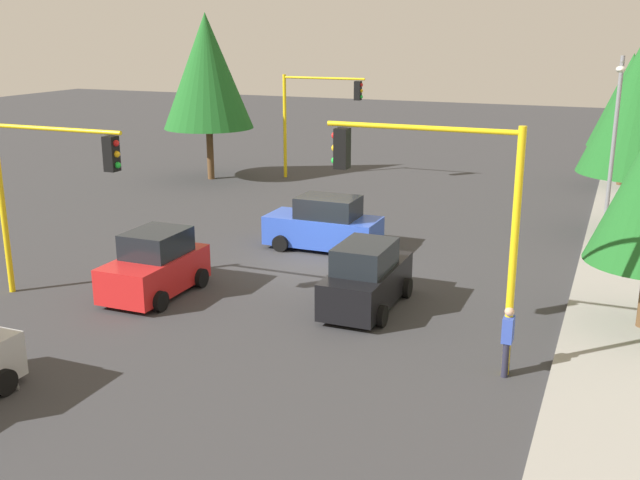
{
  "coord_description": "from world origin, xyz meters",
  "views": [
    {
      "loc": [
        22.48,
        9.59,
        7.83
      ],
      "look_at": [
        0.89,
        0.69,
        1.2
      ],
      "focal_mm": 41.89,
      "sensor_mm": 36.0,
      "label": 1
    }
  ],
  "objects_px": {
    "traffic_signal_near_right": "(48,176)",
    "car_blue": "(324,225)",
    "traffic_signal_near_left": "(438,197)",
    "tree_roadside_far": "(629,101)",
    "car_black": "(366,278)",
    "traffic_signal_far_right": "(316,106)",
    "car_red": "(155,266)",
    "tree_opposite_side": "(207,71)",
    "street_lamp_curbside": "(614,139)",
    "pedestrian_crossing": "(507,339)"
  },
  "relations": [
    {
      "from": "tree_opposite_side",
      "to": "tree_roadside_far",
      "type": "distance_m",
      "value": 21.4
    },
    {
      "from": "traffic_signal_near_left",
      "to": "car_red",
      "type": "relative_size",
      "value": 1.61
    },
    {
      "from": "traffic_signal_far_right",
      "to": "tree_roadside_far",
      "type": "height_order",
      "value": "tree_roadside_far"
    },
    {
      "from": "street_lamp_curbside",
      "to": "pedestrian_crossing",
      "type": "height_order",
      "value": "street_lamp_curbside"
    },
    {
      "from": "street_lamp_curbside",
      "to": "car_red",
      "type": "distance_m",
      "value": 15.24
    },
    {
      "from": "traffic_signal_near_right",
      "to": "pedestrian_crossing",
      "type": "distance_m",
      "value": 13.45
    },
    {
      "from": "street_lamp_curbside",
      "to": "tree_roadside_far",
      "type": "distance_m",
      "value": 14.39
    },
    {
      "from": "traffic_signal_far_right",
      "to": "traffic_signal_near_left",
      "type": "height_order",
      "value": "traffic_signal_near_left"
    },
    {
      "from": "street_lamp_curbside",
      "to": "tree_opposite_side",
      "type": "distance_m",
      "value": 21.91
    },
    {
      "from": "tree_roadside_far",
      "to": "car_blue",
      "type": "xyz_separation_m",
      "value": [
        16.0,
        -9.84,
        -3.48
      ]
    },
    {
      "from": "pedestrian_crossing",
      "to": "car_blue",
      "type": "bearing_deg",
      "value": -135.76
    },
    {
      "from": "street_lamp_curbside",
      "to": "car_blue",
      "type": "relative_size",
      "value": 1.68
    },
    {
      "from": "tree_opposite_side",
      "to": "car_red",
      "type": "relative_size",
      "value": 2.39
    },
    {
      "from": "traffic_signal_near_right",
      "to": "tree_roadside_far",
      "type": "distance_m",
      "value": 28.38
    },
    {
      "from": "traffic_signal_near_left",
      "to": "traffic_signal_near_right",
      "type": "xyz_separation_m",
      "value": [
        -0.0,
        -11.35,
        -0.36
      ]
    },
    {
      "from": "traffic_signal_near_right",
      "to": "traffic_signal_near_left",
      "type": "bearing_deg",
      "value": 90.0
    },
    {
      "from": "tree_roadside_far",
      "to": "car_black",
      "type": "height_order",
      "value": "tree_roadside_far"
    },
    {
      "from": "tree_roadside_far",
      "to": "car_black",
      "type": "xyz_separation_m",
      "value": [
        21.13,
        -6.44,
        -3.48
      ]
    },
    {
      "from": "traffic_signal_far_right",
      "to": "car_blue",
      "type": "height_order",
      "value": "traffic_signal_far_right"
    },
    {
      "from": "traffic_signal_near_left",
      "to": "car_blue",
      "type": "relative_size",
      "value": 1.4
    },
    {
      "from": "tree_opposite_side",
      "to": "tree_roadside_far",
      "type": "relative_size",
      "value": 1.29
    },
    {
      "from": "traffic_signal_near_right",
      "to": "car_blue",
      "type": "height_order",
      "value": "traffic_signal_near_right"
    },
    {
      "from": "traffic_signal_near_right",
      "to": "tree_opposite_side",
      "type": "height_order",
      "value": "tree_opposite_side"
    },
    {
      "from": "traffic_signal_near_right",
      "to": "car_blue",
      "type": "bearing_deg",
      "value": 146.5
    },
    {
      "from": "traffic_signal_far_right",
      "to": "street_lamp_curbside",
      "type": "height_order",
      "value": "street_lamp_curbside"
    },
    {
      "from": "traffic_signal_near_left",
      "to": "street_lamp_curbside",
      "type": "relative_size",
      "value": 0.83
    },
    {
      "from": "car_red",
      "to": "car_black",
      "type": "xyz_separation_m",
      "value": [
        -1.36,
        6.29,
        0.0
      ]
    },
    {
      "from": "car_black",
      "to": "car_blue",
      "type": "bearing_deg",
      "value": -146.52
    },
    {
      "from": "street_lamp_curbside",
      "to": "traffic_signal_near_right",
      "type": "bearing_deg",
      "value": -57.06
    },
    {
      "from": "street_lamp_curbside",
      "to": "traffic_signal_far_right",
      "type": "bearing_deg",
      "value": -124.94
    },
    {
      "from": "car_black",
      "to": "car_red",
      "type": "bearing_deg",
      "value": -77.81
    },
    {
      "from": "car_black",
      "to": "tree_opposite_side",
      "type": "bearing_deg",
      "value": -137.11
    },
    {
      "from": "traffic_signal_far_right",
      "to": "traffic_signal_near_left",
      "type": "xyz_separation_m",
      "value": [
        20.0,
        11.39,
        0.2
      ]
    },
    {
      "from": "traffic_signal_far_right",
      "to": "car_black",
      "type": "bearing_deg",
      "value": 27.0
    },
    {
      "from": "traffic_signal_near_right",
      "to": "tree_roadside_far",
      "type": "bearing_deg",
      "value": 147.77
    },
    {
      "from": "pedestrian_crossing",
      "to": "street_lamp_curbside",
      "type": "bearing_deg",
      "value": 170.11
    },
    {
      "from": "street_lamp_curbside",
      "to": "tree_roadside_far",
      "type": "height_order",
      "value": "street_lamp_curbside"
    },
    {
      "from": "traffic_signal_near_right",
      "to": "car_black",
      "type": "xyz_separation_m",
      "value": [
        -2.87,
        8.69,
        -2.86
      ]
    },
    {
      "from": "traffic_signal_near_left",
      "to": "pedestrian_crossing",
      "type": "relative_size",
      "value": 3.42
    },
    {
      "from": "car_red",
      "to": "car_black",
      "type": "relative_size",
      "value": 0.9
    },
    {
      "from": "traffic_signal_near_right",
      "to": "car_red",
      "type": "relative_size",
      "value": 1.46
    },
    {
      "from": "traffic_signal_near_left",
      "to": "tree_opposite_side",
      "type": "height_order",
      "value": "tree_opposite_side"
    },
    {
      "from": "tree_opposite_side",
      "to": "car_red",
      "type": "height_order",
      "value": "tree_opposite_side"
    },
    {
      "from": "traffic_signal_near_left",
      "to": "tree_roadside_far",
      "type": "relative_size",
      "value": 0.87
    },
    {
      "from": "traffic_signal_near_left",
      "to": "car_black",
      "type": "relative_size",
      "value": 1.46
    },
    {
      "from": "car_red",
      "to": "tree_roadside_far",
      "type": "bearing_deg",
      "value": 150.48
    },
    {
      "from": "traffic_signal_near_right",
      "to": "car_blue",
      "type": "xyz_separation_m",
      "value": [
        -8.0,
        5.3,
        -2.85
      ]
    },
    {
      "from": "tree_roadside_far",
      "to": "car_red",
      "type": "xyz_separation_m",
      "value": [
        22.49,
        -12.74,
        -3.48
      ]
    },
    {
      "from": "traffic_signal_far_right",
      "to": "tree_opposite_side",
      "type": "relative_size",
      "value": 0.64
    },
    {
      "from": "tree_roadside_far",
      "to": "car_black",
      "type": "bearing_deg",
      "value": -16.95
    }
  ]
}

